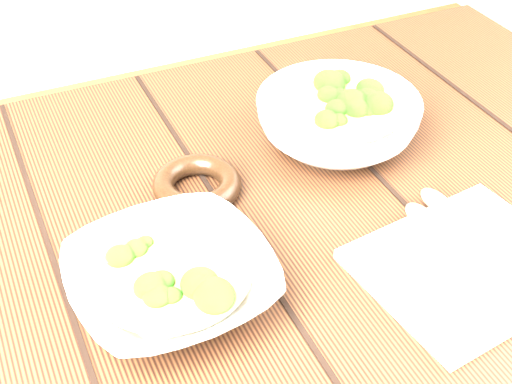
% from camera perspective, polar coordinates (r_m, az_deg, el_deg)
% --- Properties ---
extents(table, '(1.20, 0.80, 0.75)m').
position_cam_1_polar(table, '(0.89, 0.12, -8.96)').
color(table, '#311C0E').
rests_on(table, ground).
extents(soup_bowl_front, '(0.22, 0.22, 0.06)m').
position_cam_1_polar(soup_bowl_front, '(0.72, -6.78, -6.97)').
color(soup_bowl_front, silver).
rests_on(soup_bowl_front, table).
extents(soup_bowl_back, '(0.24, 0.24, 0.08)m').
position_cam_1_polar(soup_bowl_back, '(0.93, 6.56, 5.83)').
color(soup_bowl_back, silver).
rests_on(soup_bowl_back, table).
extents(trivet, '(0.13, 0.13, 0.03)m').
position_cam_1_polar(trivet, '(0.86, -4.76, 0.61)').
color(trivet, black).
rests_on(trivet, table).
extents(napkin, '(0.24, 0.21, 0.01)m').
position_cam_1_polar(napkin, '(0.79, 16.55, -5.68)').
color(napkin, '#BEB79E').
rests_on(napkin, table).
extents(spoon_left, '(0.04, 0.18, 0.01)m').
position_cam_1_polar(spoon_left, '(0.80, 14.26, -3.50)').
color(spoon_left, '#9D9A8A').
rests_on(spoon_left, napkin).
extents(spoon_right, '(0.03, 0.18, 0.01)m').
position_cam_1_polar(spoon_right, '(0.83, 15.64, -2.14)').
color(spoon_right, '#9D9A8A').
rests_on(spoon_right, napkin).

